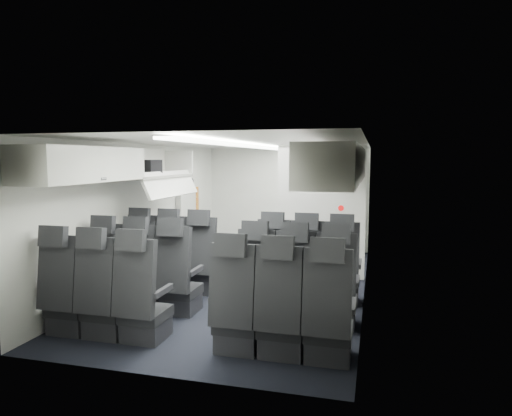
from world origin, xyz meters
The scene contains 14 objects.
cabin_shell centered at (0.00, 0.00, 1.12)m, with size 3.41×6.01×2.16m.
seat_row_front centered at (0.00, -0.53, 0.40)m, with size 3.33×0.56×1.24m.
seat_row_mid centered at (0.00, -1.43, 0.40)m, with size 3.33×0.56×1.24m.
seat_row_rear centered at (0.00, -2.33, 0.40)m, with size 3.33×0.56×1.24m.
overhead_bin_left_rear centered at (-1.40, -2.00, 1.86)m, with size 0.53×1.80×0.40m.
overhead_bin_left_front_open centered at (-1.44, -0.25, 1.74)m, with size 0.64×1.70×0.72m.
overhead_bin_right_rear centered at (1.40, -2.00, 1.86)m, with size 0.53×1.80×0.40m.
overhead_bin_right_front centered at (1.40, -0.25, 1.86)m, with size 0.53×1.70×0.40m.
bulkhead_partition centered at (0.98, 0.80, 1.08)m, with size 1.40×0.15×2.13m.
galley_unit centered at (0.95, 2.72, 0.95)m, with size 0.85×0.52×1.90m.
boarding_door centered at (-1.64, 1.55, 0.95)m, with size 0.12×1.27×1.86m.
flight_attendant centered at (0.39, 1.79, 0.88)m, with size 0.64×0.42×1.76m, color black.
carry_on_bag centered at (-1.41, -0.49, 1.80)m, with size 0.37×0.26×0.22m, color black.
papers centered at (0.58, 1.74, 1.09)m, with size 0.18×0.02×0.13m, color white.
Camera 1 is at (1.82, -6.51, 1.92)m, focal length 32.00 mm.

